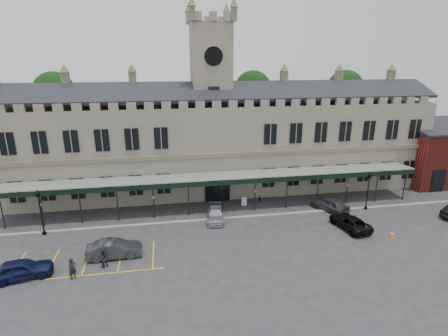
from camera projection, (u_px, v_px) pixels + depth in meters
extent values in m
plane|color=#2D2D30|center=(234.00, 242.00, 35.18)|extent=(140.00, 140.00, 0.00)
cube|color=slate|center=(212.00, 147.00, 48.45)|extent=(60.00, 10.00, 12.00)
cube|color=brown|center=(217.00, 155.00, 43.51)|extent=(60.00, 0.35, 0.50)
cube|color=black|center=(214.00, 91.00, 43.78)|extent=(60.00, 4.77, 2.20)
cube|color=black|center=(209.00, 88.00, 48.48)|extent=(60.00, 4.77, 2.20)
cube|color=black|center=(217.00, 187.00, 44.87)|extent=(3.20, 0.18, 3.80)
cube|color=slate|center=(211.00, 111.00, 46.96)|extent=(5.00, 5.00, 22.00)
cylinder|color=silver|center=(214.00, 56.00, 42.47)|extent=(2.20, 0.12, 2.20)
cylinder|color=black|center=(214.00, 56.00, 42.40)|extent=(2.30, 0.04, 2.30)
cube|color=black|center=(214.00, 98.00, 43.96)|extent=(1.40, 0.12, 2.80)
cube|color=#8C9E93|center=(220.00, 176.00, 42.43)|extent=(50.00, 4.00, 0.40)
cube|color=black|center=(223.00, 183.00, 40.62)|extent=(50.00, 0.18, 0.50)
cube|color=maroon|center=(441.00, 155.00, 51.78)|extent=(12.00, 8.00, 8.00)
cube|color=black|center=(447.00, 125.00, 50.44)|extent=(12.40, 8.36, 1.47)
cube|color=gray|center=(225.00, 218.00, 40.34)|extent=(60.00, 0.40, 0.12)
cylinder|color=#332314|center=(61.00, 139.00, 53.32)|extent=(0.70, 0.70, 12.00)
sphere|color=black|center=(54.00, 92.00, 51.23)|extent=(6.00, 6.00, 6.00)
cylinder|color=#332314|center=(252.00, 132.00, 58.22)|extent=(0.70, 0.70, 12.00)
sphere|color=black|center=(253.00, 89.00, 56.14)|extent=(6.00, 6.00, 6.00)
cylinder|color=#332314|center=(341.00, 129.00, 60.84)|extent=(0.70, 0.70, 12.00)
sphere|color=black|center=(345.00, 88.00, 58.76)|extent=(6.00, 6.00, 6.00)
cylinder|color=black|center=(44.00, 233.00, 36.67)|extent=(0.39, 0.39, 0.33)
cylinder|color=black|center=(41.00, 216.00, 36.07)|extent=(0.13, 0.13, 4.34)
cube|color=black|center=(38.00, 195.00, 35.38)|extent=(0.30, 0.30, 0.43)
cone|color=black|center=(37.00, 191.00, 35.26)|extent=(0.48, 0.48, 0.33)
cylinder|color=black|center=(222.00, 219.00, 40.01)|extent=(0.32, 0.32, 0.27)
cylinder|color=black|center=(222.00, 206.00, 39.53)|extent=(0.11, 0.11, 3.55)
cube|color=black|center=(222.00, 190.00, 38.96)|extent=(0.25, 0.25, 0.36)
cone|color=black|center=(222.00, 187.00, 38.86)|extent=(0.39, 0.39, 0.27)
cylinder|color=black|center=(366.00, 208.00, 42.88)|extent=(0.37, 0.37, 0.31)
cylinder|color=black|center=(368.00, 193.00, 42.30)|extent=(0.12, 0.12, 4.16)
cube|color=black|center=(370.00, 176.00, 41.64)|extent=(0.29, 0.29, 0.42)
cone|color=black|center=(370.00, 173.00, 41.53)|extent=(0.46, 0.46, 0.31)
cube|color=#ED4F07|center=(392.00, 237.00, 36.15)|extent=(0.37, 0.37, 0.04)
cone|color=#ED4F07|center=(392.00, 234.00, 36.05)|extent=(0.43, 0.43, 0.69)
cylinder|color=silver|center=(392.00, 233.00, 36.02)|extent=(0.28, 0.28, 0.10)
cylinder|color=black|center=(244.00, 204.00, 43.92)|extent=(0.05, 0.05, 0.45)
cube|color=silver|center=(244.00, 202.00, 43.83)|extent=(0.63, 0.16, 1.09)
cylinder|color=black|center=(213.00, 203.00, 43.54)|extent=(0.16, 0.16, 0.89)
cylinder|color=black|center=(260.00, 199.00, 44.92)|extent=(0.15, 0.15, 0.87)
imported|color=#0D1439|center=(21.00, 269.00, 29.18)|extent=(5.21, 2.91, 1.67)
imported|color=#2F3236|center=(114.00, 249.00, 32.32)|extent=(5.10, 1.97, 1.66)
imported|color=#999BA0|center=(216.00, 214.00, 39.95)|extent=(2.56, 4.91, 1.36)
imported|color=black|center=(350.00, 222.00, 37.90)|extent=(3.31, 5.49, 1.42)
imported|color=#2F3236|center=(330.00, 204.00, 42.42)|extent=(4.04, 5.09, 1.63)
imported|color=black|center=(72.00, 269.00, 29.10)|extent=(0.81, 0.80, 1.89)
imported|color=black|center=(103.00, 259.00, 30.71)|extent=(1.04, 1.01, 1.69)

